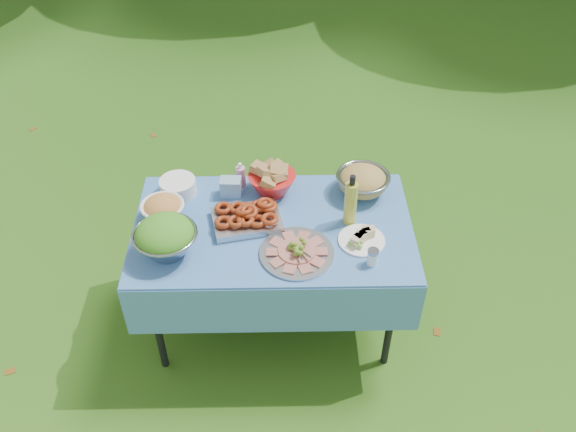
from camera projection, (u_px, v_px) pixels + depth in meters
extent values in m
plane|color=#10380A|center=(275.00, 318.00, 3.70)|extent=(80.00, 80.00, 0.00)
cube|color=#80C7F7|center=(274.00, 275.00, 3.44)|extent=(1.46, 0.86, 0.76)
cylinder|color=white|center=(178.00, 187.00, 3.37)|extent=(0.20, 0.20, 0.09)
cube|color=#82AAC7|center=(231.00, 187.00, 3.35)|extent=(0.12, 0.09, 0.10)
cylinder|color=pink|center=(241.00, 175.00, 3.40)|extent=(0.07, 0.07, 0.15)
cube|color=#B5B5BA|center=(247.00, 217.00, 3.18)|extent=(0.40, 0.32, 0.08)
cylinder|color=#B3B4BA|center=(297.00, 248.00, 3.01)|extent=(0.44, 0.44, 0.09)
cylinder|color=gold|center=(351.00, 200.00, 3.12)|extent=(0.09, 0.09, 0.30)
cylinder|color=white|center=(362.00, 236.00, 3.08)|extent=(0.28, 0.28, 0.07)
cylinder|color=white|center=(373.00, 257.00, 2.96)|extent=(0.07, 0.07, 0.09)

